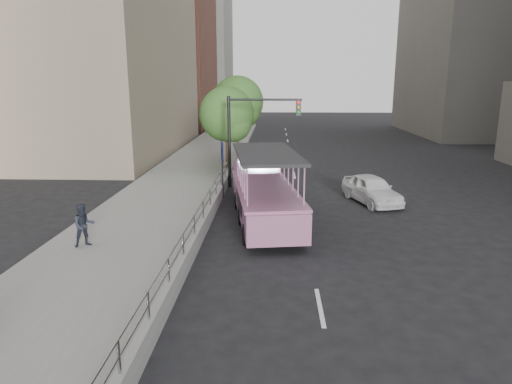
{
  "coord_description": "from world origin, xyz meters",
  "views": [
    {
      "loc": [
        -0.25,
        -13.37,
        5.96
      ],
      "look_at": [
        -0.92,
        2.17,
        2.19
      ],
      "focal_mm": 32.0,
      "sensor_mm": 36.0,
      "label": 1
    }
  ],
  "objects": [
    {
      "name": "ground",
      "position": [
        0.0,
        0.0,
        0.0
      ],
      "size": [
        160.0,
        160.0,
        0.0
      ],
      "primitive_type": "plane",
      "color": "black"
    },
    {
      "name": "sidewalk",
      "position": [
        -5.75,
        10.0,
        0.15
      ],
      "size": [
        5.5,
        80.0,
        0.3
      ],
      "primitive_type": "cube",
      "color": "gray",
      "rests_on": "ground"
    },
    {
      "name": "kerb_wall",
      "position": [
        -3.12,
        2.0,
        0.48
      ],
      "size": [
        0.24,
        30.0,
        0.36
      ],
      "primitive_type": "cube",
      "color": "#9A9A95",
      "rests_on": "sidewalk"
    },
    {
      "name": "guardrail",
      "position": [
        -3.12,
        2.0,
        1.14
      ],
      "size": [
        0.07,
        22.0,
        0.71
      ],
      "color": "#A7A7AB",
      "rests_on": "kerb_wall"
    },
    {
      "name": "duck_boat",
      "position": [
        -0.81,
        6.49,
        1.17
      ],
      "size": [
        3.63,
        9.72,
        3.15
      ],
      "color": "black",
      "rests_on": "ground"
    },
    {
      "name": "car",
      "position": [
        4.61,
        9.19,
        0.71
      ],
      "size": [
        2.83,
        4.46,
        1.41
      ],
      "primitive_type": "imported",
      "rotation": [
        0.0,
        0.0,
        0.3
      ],
      "color": "white",
      "rests_on": "ground"
    },
    {
      "name": "pedestrian_mid",
      "position": [
        -6.95,
        1.61,
        1.07
      ],
      "size": [
        0.94,
        0.9,
        1.53
      ],
      "primitive_type": "imported",
      "rotation": [
        0.0,
        0.0,
        0.58
      ],
      "color": "#242936",
      "rests_on": "sidewalk"
    },
    {
      "name": "parking_sign",
      "position": [
        -3.0,
        9.82,
        1.84
      ],
      "size": [
        0.22,
        0.64,
        2.96
      ],
      "color": "black",
      "rests_on": "ground"
    },
    {
      "name": "traffic_signal",
      "position": [
        -1.7,
        12.5,
        3.5
      ],
      "size": [
        4.2,
        0.32,
        5.2
      ],
      "color": "black",
      "rests_on": "ground"
    },
    {
      "name": "street_tree_near",
      "position": [
        -3.3,
        15.93,
        3.82
      ],
      "size": [
        3.52,
        3.52,
        5.72
      ],
      "color": "#39271A",
      "rests_on": "ground"
    },
    {
      "name": "street_tree_far",
      "position": [
        -3.1,
        21.93,
        4.31
      ],
      "size": [
        3.97,
        3.97,
        6.45
      ],
      "color": "#39271A",
      "rests_on": "ground"
    },
    {
      "name": "midrise_brick",
      "position": [
        -18.0,
        48.0,
        13.0
      ],
      "size": [
        18.0,
        16.0,
        26.0
      ],
      "primitive_type": "cube",
      "color": "brown",
      "rests_on": "ground"
    },
    {
      "name": "midrise_stone_b",
      "position": [
        -16.0,
        64.0,
        10.0
      ],
      "size": [
        16.0,
        14.0,
        20.0
      ],
      "primitive_type": "cube",
      "color": "slate",
      "rests_on": "ground"
    }
  ]
}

